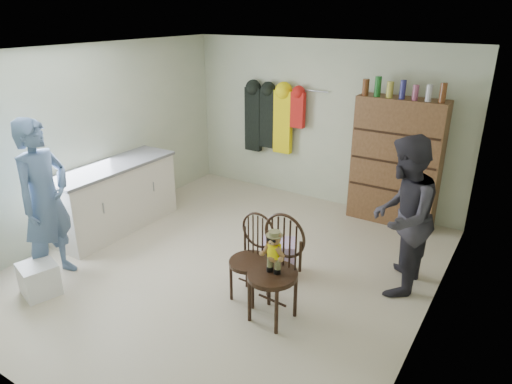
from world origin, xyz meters
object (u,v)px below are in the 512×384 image
Objects in this scene: chair_front at (276,261)px; counter at (115,197)px; chair_far at (252,254)px; dresser at (396,161)px.

counter is at bearing 174.00° from chair_front.
chair_front is at bearing -10.74° from counter.
counter is 1.97× the size of chair_far.
chair_front reaches higher than counter.
counter is 2.54m from chair_far.
dresser is (0.69, 2.66, 0.41)m from chair_far.
counter is 1.70× the size of chair_front.
chair_far is at bearing 159.53° from chair_front.
dresser is (0.30, 2.85, 0.28)m from chair_front.
chair_front is (2.90, -0.55, 0.16)m from counter.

